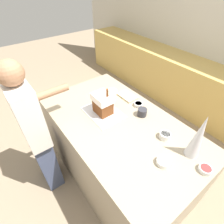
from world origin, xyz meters
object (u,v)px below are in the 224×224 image
(candy_bowl_beside_tree, at_px, (205,169))
(person, at_px, (36,134))
(candy_bowl_near_tray_right, at_px, (138,104))
(baking_tray, at_px, (103,112))
(mug, at_px, (142,112))
(cookbook, at_px, (127,96))
(gingerbread_house, at_px, (103,103))
(candy_bowl_behind_tray, at_px, (165,135))
(decorative_tree, at_px, (199,137))
(candy_bowl_near_tray_left, at_px, (112,92))
(candy_bowl_far_right, at_px, (164,162))

(candy_bowl_beside_tree, xyz_separation_m, person, (-1.26, -0.87, -0.13))
(candy_bowl_near_tray_right, bearing_deg, baking_tray, -109.87)
(candy_bowl_near_tray_right, height_order, mug, mug)
(mug, bearing_deg, cookbook, 164.07)
(candy_bowl_near_tray_right, relative_size, cookbook, 0.42)
(candy_bowl_near_tray_right, xyz_separation_m, person, (-0.39, -1.02, -0.13))
(baking_tray, bearing_deg, person, -111.29)
(gingerbread_house, relative_size, candy_bowl_behind_tray, 2.95)
(candy_bowl_near_tray_right, relative_size, person, 0.06)
(candy_bowl_near_tray_right, distance_m, person, 1.10)
(candy_bowl_behind_tray, relative_size, mug, 1.06)
(decorative_tree, distance_m, mug, 0.61)
(person, bearing_deg, candy_bowl_beside_tree, 34.64)
(candy_bowl_near_tray_left, bearing_deg, candy_bowl_far_right, -14.71)
(decorative_tree, distance_m, cookbook, 0.95)
(candy_bowl_behind_tray, bearing_deg, candy_bowl_far_right, -52.55)
(candy_bowl_behind_tray, bearing_deg, candy_bowl_near_tray_left, 176.81)
(candy_bowl_beside_tree, relative_size, candy_bowl_near_tray_left, 0.76)
(candy_bowl_far_right, relative_size, candy_bowl_near_tray_right, 1.16)
(baking_tray, distance_m, person, 0.71)
(baking_tray, height_order, person, person)
(candy_bowl_near_tray_right, height_order, person, person)
(baking_tray, bearing_deg, cookbook, 99.45)
(baking_tray, xyz_separation_m, candy_bowl_beside_tree, (1.01, 0.22, 0.02))
(decorative_tree, relative_size, person, 0.26)
(baking_tray, relative_size, gingerbread_house, 1.38)
(candy_bowl_near_tray_left, bearing_deg, mug, 0.80)
(decorative_tree, bearing_deg, baking_tray, -162.32)
(candy_bowl_far_right, height_order, candy_bowl_near_tray_left, candy_bowl_near_tray_left)
(baking_tray, bearing_deg, candy_bowl_near_tray_left, 128.50)
(person, bearing_deg, mug, 60.99)
(decorative_tree, bearing_deg, mug, 177.85)
(gingerbread_house, height_order, candy_bowl_near_tray_right, gingerbread_house)
(baking_tray, height_order, candy_bowl_near_tray_right, candy_bowl_near_tray_right)
(person, bearing_deg, candy_bowl_near_tray_left, 88.47)
(candy_bowl_near_tray_right, bearing_deg, gingerbread_house, -109.83)
(candy_bowl_near_tray_left, bearing_deg, person, -91.53)
(baking_tray, distance_m, candy_bowl_near_tray_right, 0.40)
(candy_bowl_behind_tray, bearing_deg, gingerbread_house, -158.55)
(decorative_tree, height_order, candy_bowl_beside_tree, decorative_tree)
(candy_bowl_far_right, bearing_deg, person, -146.86)
(candy_bowl_near_tray_right, xyz_separation_m, mug, (0.14, -0.08, 0.02))
(candy_bowl_beside_tree, bearing_deg, candy_bowl_far_right, -139.28)
(gingerbread_house, xyz_separation_m, candy_bowl_behind_tray, (0.61, 0.24, -0.09))
(gingerbread_house, bearing_deg, decorative_tree, 17.67)
(gingerbread_house, bearing_deg, baking_tray, -152.82)
(cookbook, bearing_deg, candy_bowl_behind_tray, -12.47)
(candy_bowl_near_tray_right, distance_m, candy_bowl_near_tray_left, 0.37)
(candy_bowl_beside_tree, xyz_separation_m, cookbook, (-1.07, 0.17, -0.01))
(gingerbread_house, distance_m, decorative_tree, 0.90)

